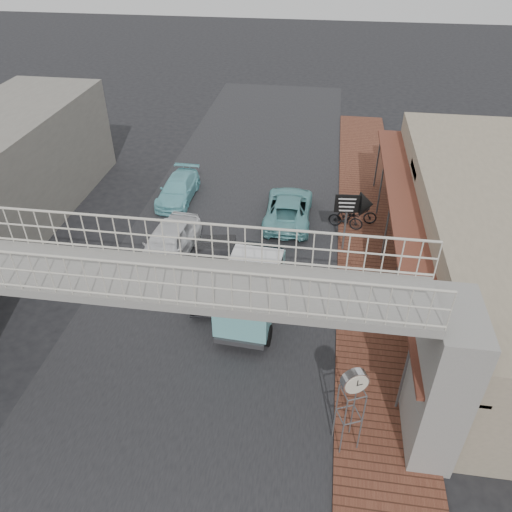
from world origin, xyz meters
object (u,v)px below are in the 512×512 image
(angkot_far, at_px, (178,189))
(arrow_sign, at_px, (364,205))
(motorcycle_near, at_px, (357,214))
(angkot_van, at_px, (251,287))
(dark_sedan, at_px, (215,271))
(angkot_curb, at_px, (289,208))
(white_hatchback, at_px, (168,244))
(motorcycle_far, at_px, (346,219))
(street_clock, at_px, (354,385))

(angkot_far, relative_size, arrow_sign, 1.42)
(motorcycle_near, bearing_deg, arrow_sign, 179.82)
(angkot_far, bearing_deg, angkot_van, -57.77)
(dark_sedan, bearing_deg, angkot_curb, 58.33)
(white_hatchback, relative_size, angkot_van, 1.03)
(white_hatchback, height_order, angkot_van, angkot_van)
(angkot_van, distance_m, motorcycle_far, 7.60)
(street_clock, relative_size, arrow_sign, 1.06)
(white_hatchback, bearing_deg, angkot_van, -30.37)
(angkot_far, bearing_deg, white_hatchback, -78.44)
(white_hatchback, height_order, motorcycle_near, white_hatchback)
(angkot_curb, height_order, street_clock, street_clock)
(white_hatchback, distance_m, arrow_sign, 8.69)
(white_hatchback, xyz_separation_m, angkot_van, (4.19, -3.11, 0.57))
(arrow_sign, bearing_deg, white_hatchback, -172.75)
(motorcycle_near, xyz_separation_m, motorcycle_far, (-0.56, -0.55, 0.01))
(dark_sedan, xyz_separation_m, arrow_sign, (5.90, 3.38, 1.67))
(motorcycle_far, bearing_deg, angkot_far, 92.59)
(white_hatchback, distance_m, angkot_curb, 6.42)
(dark_sedan, distance_m, angkot_curb, 6.20)
(arrow_sign, bearing_deg, angkot_far, 154.30)
(dark_sedan, bearing_deg, white_hatchback, 139.11)
(angkot_far, xyz_separation_m, motorcycle_near, (9.34, -1.23, 0.01))
(angkot_far, height_order, angkot_van, angkot_van)
(angkot_curb, height_order, motorcycle_far, angkot_curb)
(street_clock, height_order, arrow_sign, street_clock)
(street_clock, bearing_deg, angkot_far, 99.30)
(dark_sedan, height_order, angkot_curb, dark_sedan)
(street_clock, xyz_separation_m, arrow_sign, (0.60, 10.11, -0.20))
(angkot_curb, distance_m, angkot_far, 6.11)
(angkot_van, relative_size, arrow_sign, 1.55)
(angkot_far, relative_size, motorcycle_far, 2.42)
(angkot_curb, height_order, motorcycle_near, angkot_curb)
(street_clock, distance_m, arrow_sign, 10.13)
(white_hatchback, xyz_separation_m, angkot_far, (-1.05, 5.36, -0.19))
(white_hatchback, relative_size, street_clock, 1.51)
(dark_sedan, relative_size, angkot_far, 1.12)
(angkot_curb, bearing_deg, motorcycle_far, 169.09)
(white_hatchback, xyz_separation_m, arrow_sign, (8.34, 1.80, 1.64))
(dark_sedan, relative_size, motorcycle_near, 2.40)
(angkot_far, bearing_deg, motorcycle_far, -10.98)
(angkot_far, height_order, street_clock, street_clock)
(arrow_sign, bearing_deg, dark_sedan, -155.13)
(motorcycle_far, height_order, arrow_sign, arrow_sign)
(angkot_far, bearing_deg, dark_sedan, -62.84)
(dark_sedan, xyz_separation_m, angkot_far, (-3.48, 6.94, -0.16))
(angkot_far, distance_m, motorcycle_near, 9.42)
(white_hatchback, relative_size, motorcycle_far, 2.72)
(white_hatchback, height_order, motorcycle_far, white_hatchback)
(angkot_curb, relative_size, angkot_van, 1.07)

